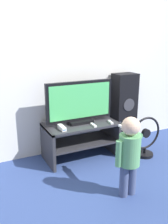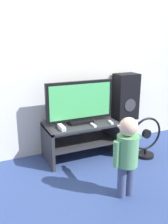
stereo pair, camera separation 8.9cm
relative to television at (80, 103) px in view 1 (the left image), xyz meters
name	(u,v)px [view 1 (the left image)]	position (x,y,z in m)	size (l,w,h in m)	color
ground_plane	(89,164)	(0.00, -0.28, -0.75)	(16.00, 16.00, 0.00)	navy
wall_back	(70,58)	(0.00, 0.31, 0.55)	(10.00, 0.06, 2.60)	silver
tv_stand	(81,135)	(0.00, -0.02, -0.44)	(0.96, 0.50, 0.48)	#2D2D33
television	(80,103)	(0.00, 0.00, 0.00)	(0.91, 0.20, 0.55)	black
game_console	(62,128)	(-0.31, -0.14, -0.25)	(0.05, 0.18, 0.05)	white
remote_primary	(110,122)	(0.36, -0.19, -0.26)	(0.06, 0.13, 0.03)	white
remote_secondary	(93,125)	(0.10, -0.19, -0.26)	(0.04, 0.13, 0.03)	white
child	(129,150)	(0.06, -1.00, -0.26)	(0.32, 0.48, 0.84)	#3F4C72
speaker_tower	(124,98)	(0.79, 0.14, -0.06)	(0.33, 0.30, 1.06)	black
floor_fan	(145,139)	(0.80, -0.38, -0.50)	(0.46, 0.24, 0.56)	black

